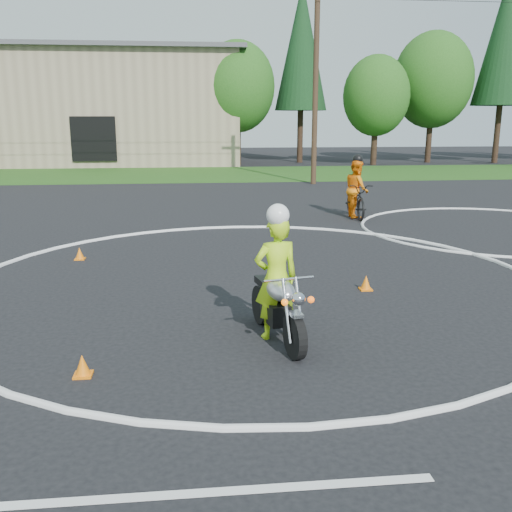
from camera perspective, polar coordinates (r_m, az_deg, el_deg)
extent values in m
plane|color=black|center=(9.28, 1.64, -7.52)|extent=(120.00, 120.00, 0.00)
cube|color=#1E4714|center=(35.76, -4.19, 8.19)|extent=(120.00, 10.00, 0.02)
torus|color=silver|center=(12.11, -0.25, -2.40)|extent=(12.12, 12.12, 0.12)
torus|color=silver|center=(19.24, 22.56, 2.56)|extent=(8.10, 8.10, 0.10)
cylinder|color=black|center=(8.18, 3.91, -8.09)|extent=(0.26, 0.66, 0.65)
cylinder|color=black|center=(9.52, 0.53, -4.89)|extent=(0.26, 0.66, 0.65)
cube|color=black|center=(8.85, 1.97, -5.60)|extent=(0.42, 0.65, 0.33)
ellipsoid|color=silver|center=(8.53, 2.49, -3.44)|extent=(0.52, 0.76, 0.30)
cube|color=black|center=(9.03, 1.29, -2.74)|extent=(0.41, 0.69, 0.11)
cylinder|color=white|center=(8.09, 3.08, -5.46)|extent=(0.13, 0.39, 0.87)
cylinder|color=#B9B9C0|center=(8.15, 4.37, -5.31)|extent=(0.13, 0.39, 0.87)
cube|color=silver|center=(8.04, 4.01, -5.84)|extent=(0.20, 0.26, 0.05)
cylinder|color=silver|center=(8.16, 3.30, -2.32)|extent=(0.75, 0.19, 0.04)
sphere|color=silver|center=(7.88, 4.28, -4.33)|extent=(0.20, 0.20, 0.20)
sphere|color=orange|center=(7.84, 2.89, -4.65)|extent=(0.10, 0.10, 0.10)
sphere|color=#FF590C|center=(7.98, 5.52, -4.37)|extent=(0.10, 0.10, 0.10)
cylinder|color=white|center=(9.33, 2.07, -5.29)|extent=(0.26, 0.87, 0.09)
imported|color=#B1E418|center=(8.74, 2.03, -2.24)|extent=(0.78, 0.59, 1.92)
sphere|color=white|center=(8.47, 2.20, 4.10)|extent=(0.35, 0.35, 0.35)
imported|color=black|center=(20.11, 9.99, 5.52)|extent=(0.85, 2.28, 1.19)
imported|color=orange|center=(20.06, 10.03, 6.63)|extent=(0.77, 0.98, 1.97)
sphere|color=black|center=(19.97, 10.15, 9.52)|extent=(0.34, 0.34, 0.34)
cone|color=orange|center=(11.61, 10.93, -2.63)|extent=(0.22, 0.22, 0.30)
cube|color=orange|center=(11.64, 10.90, -3.27)|extent=(0.24, 0.24, 0.03)
cone|color=orange|center=(8.04, -16.96, -10.42)|extent=(0.22, 0.22, 0.30)
cube|color=orange|center=(8.10, -16.90, -11.29)|extent=(0.24, 0.24, 0.03)
cone|color=orange|center=(14.50, -17.23, 0.25)|extent=(0.22, 0.22, 0.30)
cube|color=orange|center=(14.53, -17.19, -0.27)|extent=(0.24, 0.24, 0.03)
cube|color=black|center=(41.07, -15.93, 11.19)|extent=(3.00, 0.16, 3.00)
cylinder|color=#382619|center=(42.73, -1.83, 11.26)|extent=(0.44, 0.44, 3.24)
ellipsoid|color=#1E5116|center=(42.76, -1.87, 16.57)|extent=(5.40, 5.40, 6.48)
cylinder|color=#382619|center=(45.35, 4.42, 11.81)|extent=(0.44, 0.44, 3.96)
cone|color=black|center=(45.63, 4.59, 20.19)|extent=(3.96, 3.96, 9.35)
cylinder|color=#382619|center=(43.66, 11.72, 10.80)|extent=(0.44, 0.44, 2.88)
ellipsoid|color=#1E5116|center=(43.65, 11.95, 15.41)|extent=(4.80, 4.80, 5.76)
cylinder|color=#382619|center=(47.24, 16.90, 11.13)|extent=(0.44, 0.44, 3.60)
ellipsoid|color=#1E5116|center=(47.31, 17.28, 16.45)|extent=(6.00, 6.00, 7.20)
cylinder|color=#382619|center=(48.49, 22.95, 11.13)|extent=(0.44, 0.44, 4.32)
cone|color=black|center=(48.86, 23.77, 19.64)|extent=(4.32, 4.32, 10.20)
cylinder|color=#382619|center=(43.63, -7.27, 10.97)|extent=(0.44, 0.44, 2.88)
ellipsoid|color=#1E5116|center=(43.62, -7.41, 15.59)|extent=(4.80, 4.80, 5.76)
cylinder|color=#473321|center=(30.26, 5.98, 16.64)|extent=(0.28, 0.28, 10.00)
cylinder|color=black|center=(34.70, 23.69, 22.23)|extent=(20.00, 0.02, 0.02)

